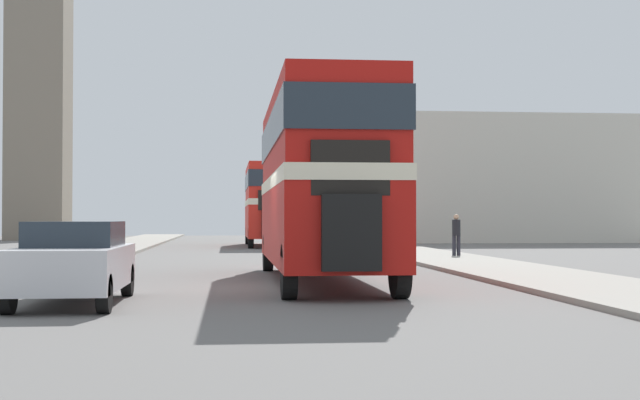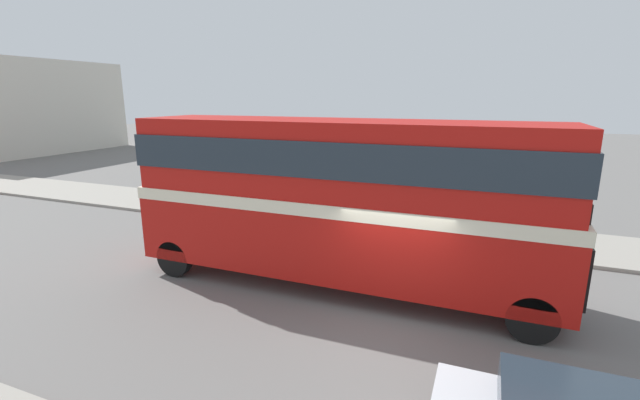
# 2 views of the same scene
# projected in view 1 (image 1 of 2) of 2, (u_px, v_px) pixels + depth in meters

# --- Properties ---
(ground_plane) EXTENTS (120.00, 120.00, 0.00)m
(ground_plane) POSITION_uv_depth(u_px,v_px,m) (277.00, 288.00, 19.53)
(ground_plane) COLOR slate
(sidewalk_right) EXTENTS (3.50, 120.00, 0.12)m
(sidewalk_right) POSITION_uv_depth(u_px,v_px,m) (574.00, 283.00, 20.21)
(sidewalk_right) COLOR gray
(sidewalk_right) RESTS_ON ground_plane
(double_decker_bus) EXTENTS (2.42, 11.14, 4.41)m
(double_decker_bus) POSITION_uv_depth(u_px,v_px,m) (320.00, 173.00, 21.41)
(double_decker_bus) COLOR #B2140F
(double_decker_bus) RESTS_ON ground_plane
(bus_distant) EXTENTS (2.40, 9.78, 4.39)m
(bus_distant) POSITION_uv_depth(u_px,v_px,m) (268.00, 199.00, 48.95)
(bus_distant) COLOR red
(bus_distant) RESTS_ON ground_plane
(car_parked_near) EXTENTS (1.71, 4.16, 1.47)m
(car_parked_near) POSITION_uv_depth(u_px,v_px,m) (74.00, 261.00, 15.81)
(car_parked_near) COLOR silver
(car_parked_near) RESTS_ON ground_plane
(pedestrian_walking) EXTENTS (0.32, 0.32, 1.56)m
(pedestrian_walking) POSITION_uv_depth(u_px,v_px,m) (456.00, 232.00, 33.56)
(pedestrian_walking) COLOR #282833
(pedestrian_walking) RESTS_ON sidewalk_right
(church_tower) EXTENTS (4.21, 4.21, 32.54)m
(church_tower) POSITION_uv_depth(u_px,v_px,m) (40.00, 7.00, 63.24)
(church_tower) COLOR gray
(church_tower) RESTS_ON ground_plane
(shop_building_block) EXTENTS (15.15, 8.47, 8.04)m
(shop_building_block) POSITION_uv_depth(u_px,v_px,m) (513.00, 181.00, 58.71)
(shop_building_block) COLOR beige
(shop_building_block) RESTS_ON ground_plane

